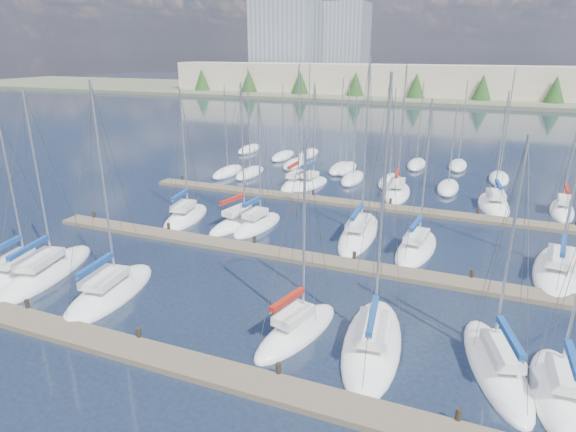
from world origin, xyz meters
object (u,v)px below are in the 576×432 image
at_px(sailboat_f, 496,366).
at_px(sailboat_g, 559,392).
at_px(sailboat_h, 186,217).
at_px(sailboat_o, 311,184).
at_px(sailboat_k, 359,234).
at_px(sailboat_n, 296,183).
at_px(sailboat_i, 240,222).
at_px(sailboat_p, 397,192).
at_px(sailboat_j, 258,225).
at_px(sailboat_m, 558,270).
at_px(sailboat_a, 20,272).
at_px(sailboat_r, 562,210).
at_px(sailboat_c, 110,292).
at_px(sailboat_e, 372,343).
at_px(sailboat_q, 494,205).
at_px(sailboat_b, 46,273).
at_px(sailboat_d, 297,331).
at_px(sailboat_l, 416,248).

xyz_separation_m(sailboat_f, sailboat_g, (2.62, -0.96, 0.01)).
distance_m(sailboat_h, sailboat_f, 29.14).
bearing_deg(sailboat_o, sailboat_k, -43.49).
xyz_separation_m(sailboat_n, sailboat_i, (-0.01, -13.84, -0.00)).
distance_m(sailboat_p, sailboat_h, 22.38).
distance_m(sailboat_h, sailboat_j, 6.99).
bearing_deg(sailboat_o, sailboat_i, -84.29).
distance_m(sailboat_h, sailboat_i, 5.26).
bearing_deg(sailboat_m, sailboat_a, -149.37).
height_order(sailboat_h, sailboat_r, sailboat_h).
bearing_deg(sailboat_n, sailboat_c, -93.59).
distance_m(sailboat_e, sailboat_o, 31.04).
distance_m(sailboat_q, sailboat_b, 39.82).
height_order(sailboat_f, sailboat_q, sailboat_f).
height_order(sailboat_p, sailboat_o, sailboat_p).
bearing_deg(sailboat_o, sailboat_j, -77.23).
relative_size(sailboat_o, sailboat_j, 1.04).
height_order(sailboat_n, sailboat_o, sailboat_n).
xyz_separation_m(sailboat_m, sailboat_f, (-4.03, -13.11, 0.01)).
bearing_deg(sailboat_g, sailboat_c, 178.24).
xyz_separation_m(sailboat_d, sailboat_g, (12.65, -0.18, -0.00)).
bearing_deg(sailboat_k, sailboat_r, 36.28).
height_order(sailboat_k, sailboat_c, sailboat_k).
distance_m(sailboat_r, sailboat_f, 28.51).
bearing_deg(sailboat_p, sailboat_q, -9.41).
distance_m(sailboat_l, sailboat_d, 14.83).
bearing_deg(sailboat_e, sailboat_o, 108.60).
xyz_separation_m(sailboat_r, sailboat_j, (-25.07, -14.43, -0.01)).
distance_m(sailboat_f, sailboat_b, 28.57).
height_order(sailboat_k, sailboat_r, sailboat_k).
xyz_separation_m(sailboat_f, sailboat_i, (-20.91, 13.56, 0.01)).
xyz_separation_m(sailboat_l, sailboat_q, (5.53, 14.01, -0.01)).
distance_m(sailboat_n, sailboat_d, 30.21).
distance_m(sailboat_f, sailboat_i, 24.92).
relative_size(sailboat_k, sailboat_r, 1.25).
bearing_deg(sailboat_d, sailboat_b, -166.64).
distance_m(sailboat_h, sailboat_o, 16.29).
xyz_separation_m(sailboat_d, sailboat_q, (9.95, 28.17, -0.02)).
xyz_separation_m(sailboat_k, sailboat_o, (-8.81, 12.96, 0.01)).
bearing_deg(sailboat_d, sailboat_h, 154.01).
bearing_deg(sailboat_r, sailboat_n, -174.72).
distance_m(sailboat_k, sailboat_l, 5.04).
relative_size(sailboat_c, sailboat_b, 1.06).
xyz_separation_m(sailboat_j, sailboat_b, (-9.41, -13.90, -0.02)).
xyz_separation_m(sailboat_p, sailboat_g, (12.33, -29.09, 0.00)).
bearing_deg(sailboat_j, sailboat_p, 63.83).
bearing_deg(sailboat_e, sailboat_l, 81.72).
height_order(sailboat_g, sailboat_j, sailboat_g).
bearing_deg(sailboat_i, sailboat_h, -160.66).
bearing_deg(sailboat_n, sailboat_p, 3.44).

